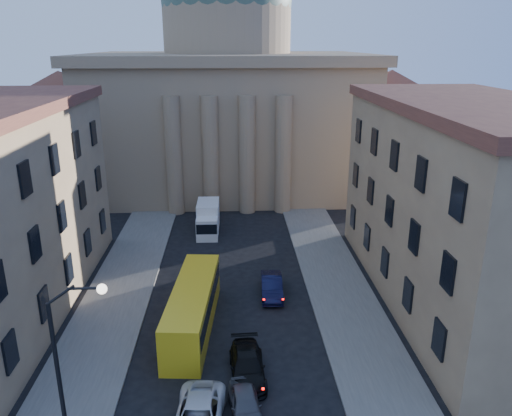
{
  "coord_description": "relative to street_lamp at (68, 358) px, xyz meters",
  "views": [
    {
      "loc": [
        0.29,
        -10.93,
        18.39
      ],
      "look_at": [
        1.83,
        19.69,
        8.15
      ],
      "focal_mm": 35.0,
      "sensor_mm": 36.0,
      "label": 1
    }
  ],
  "objects": [
    {
      "name": "car_right_far",
      "position": [
        7.77,
        2.23,
        -4.63
      ],
      "size": [
        1.98,
        4.02,
        1.32
      ],
      "primitive_type": "imported",
      "rotation": [
        0.0,
        0.0,
        0.11
      ],
      "color": "#494A4E",
      "rests_on": "ground"
    },
    {
      "name": "car_right_distant",
      "position": [
        10.16,
        14.99,
        -4.54
      ],
      "size": [
        1.71,
        4.55,
        1.48
      ],
      "primitive_type": "imported",
      "rotation": [
        0.0,
        0.0,
        -0.03
      ],
      "color": "black",
      "rests_on": "ground"
    },
    {
      "name": "church",
      "position": [
        6.97,
        47.47,
        6.59
      ],
      "size": [
        68.02,
        28.76,
        36.6
      ],
      "color": "#8E7657",
      "rests_on": "ground"
    },
    {
      "name": "city_bus",
      "position": [
        4.52,
        10.66,
        -3.66
      ],
      "size": [
        3.34,
        10.93,
        3.03
      ],
      "rotation": [
        0.0,
        0.0,
        -0.08
      ],
      "color": "gold",
      "rests_on": "ground"
    },
    {
      "name": "sidewalk_left",
      "position": [
        -1.53,
        10.0,
        -5.21
      ],
      "size": [
        5.0,
        60.0,
        0.15
      ],
      "primitive_type": "cube",
      "color": "#57544F",
      "rests_on": "ground"
    },
    {
      "name": "car_right_mid",
      "position": [
        7.97,
        5.36,
        -4.58
      ],
      "size": [
        2.19,
        4.92,
        1.4
      ],
      "primitive_type": "imported",
      "rotation": [
        0.0,
        0.0,
        0.05
      ],
      "color": "black",
      "rests_on": "ground"
    },
    {
      "name": "sidewalk_right",
      "position": [
        15.47,
        10.0,
        -5.21
      ],
      "size": [
        5.0,
        60.0,
        0.15
      ],
      "primitive_type": "cube",
      "color": "#57544F",
      "rests_on": "ground"
    },
    {
      "name": "building_right",
      "position": [
        23.97,
        14.0,
        2.14
      ],
      "size": [
        11.6,
        26.6,
        14.7
      ],
      "color": "tan",
      "rests_on": "ground"
    },
    {
      "name": "box_truck",
      "position": [
        4.79,
        28.5,
        -3.87
      ],
      "size": [
        2.19,
        5.44,
        2.98
      ],
      "rotation": [
        0.0,
        0.0,
        -0.01
      ],
      "color": "silver",
      "rests_on": "ground"
    },
    {
      "name": "street_lamp",
      "position": [
        0.0,
        0.0,
        0.0
      ],
      "size": [
        2.62,
        0.44,
        8.83
      ],
      "color": "black",
      "rests_on": "ground"
    }
  ]
}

